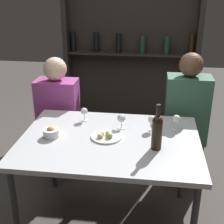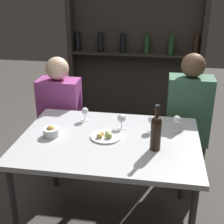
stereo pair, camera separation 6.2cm
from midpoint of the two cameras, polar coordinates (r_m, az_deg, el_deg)
The scene contains 12 objects.
ground_plane at distance 2.68m, azimuth -1.11°, elevation -19.44°, with size 10.00×10.00×0.00m, color #47423D.
dining_table at distance 2.27m, azimuth -1.24°, elevation -6.32°, with size 1.28×0.92×0.76m.
wine_rack_wall at distance 4.00m, azimuth 3.05°, elevation 12.13°, with size 1.69×0.21×2.05m.
wine_bottle at distance 2.07m, azimuth 7.39°, elevation -3.39°, with size 0.07×0.07×0.32m.
wine_glass_0 at distance 2.34m, azimuth 6.58°, elevation -1.50°, with size 0.06×0.06×0.12m.
wine_glass_1 at distance 2.50m, azimuth -5.84°, elevation 0.01°, with size 0.06×0.06×0.11m.
wine_glass_2 at distance 2.35m, azimuth 1.00°, elevation -1.24°, with size 0.07×0.07×0.12m.
wine_glass_3 at distance 2.37m, azimuth 10.96°, elevation -1.36°, with size 0.06×0.06×0.12m.
food_plate_0 at distance 2.25m, azimuth -1.87°, elevation -4.45°, with size 0.22×0.22×0.05m.
snack_bowl at distance 2.30m, azimuth -11.83°, elevation -3.66°, with size 0.11×0.11×0.08m.
seated_person_left at distance 3.01m, azimuth -10.25°, elevation -1.85°, with size 0.38×0.22×1.18m.
seated_person_right at distance 2.87m, azimuth 12.61°, elevation -2.48°, with size 0.38×0.22×1.26m.
Camera 1 is at (0.28, -1.95, 1.82)m, focal length 50.00 mm.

